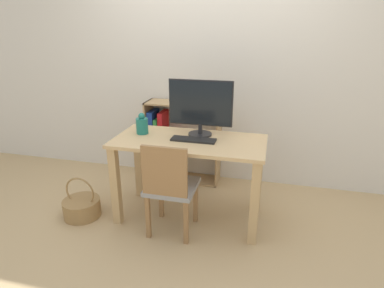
# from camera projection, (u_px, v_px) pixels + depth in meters

# --- Properties ---
(ground_plane) EXTENTS (10.00, 10.00, 0.00)m
(ground_plane) POSITION_uv_depth(u_px,v_px,m) (189.00, 215.00, 3.01)
(ground_plane) COLOR tan
(wall_back) EXTENTS (8.00, 0.05, 2.60)m
(wall_back) POSITION_uv_depth(u_px,v_px,m) (211.00, 63.00, 3.39)
(wall_back) COLOR silver
(wall_back) RESTS_ON ground_plane
(desk) EXTENTS (1.30, 0.63, 0.76)m
(desk) POSITION_uv_depth(u_px,v_px,m) (189.00, 156.00, 2.80)
(desk) COLOR tan
(desk) RESTS_ON ground_plane
(monitor) EXTENTS (0.56, 0.21, 0.49)m
(monitor) POSITION_uv_depth(u_px,v_px,m) (200.00, 105.00, 2.78)
(monitor) COLOR #232326
(monitor) RESTS_ON desk
(keyboard) EXTENTS (0.38, 0.12, 0.02)m
(keyboard) POSITION_uv_depth(u_px,v_px,m) (193.00, 140.00, 2.72)
(keyboard) COLOR black
(keyboard) RESTS_ON desk
(vase) EXTENTS (0.11, 0.11, 0.19)m
(vase) POSITION_uv_depth(u_px,v_px,m) (142.00, 125.00, 2.88)
(vase) COLOR #1E7266
(vase) RESTS_ON desk
(chair) EXTENTS (0.40, 0.40, 0.84)m
(chair) POSITION_uv_depth(u_px,v_px,m) (170.00, 186.00, 2.60)
(chair) COLOR gray
(chair) RESTS_ON ground_plane
(bookshelf) EXTENTS (0.82, 0.28, 0.90)m
(bookshelf) POSITION_uv_depth(u_px,v_px,m) (170.00, 144.00, 3.64)
(bookshelf) COLOR tan
(bookshelf) RESTS_ON ground_plane
(basket) EXTENTS (0.34, 0.34, 0.39)m
(basket) POSITION_uv_depth(u_px,v_px,m) (82.00, 207.00, 2.98)
(basket) COLOR #997547
(basket) RESTS_ON ground_plane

